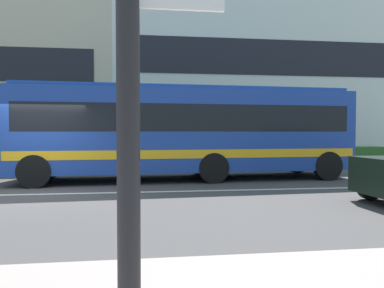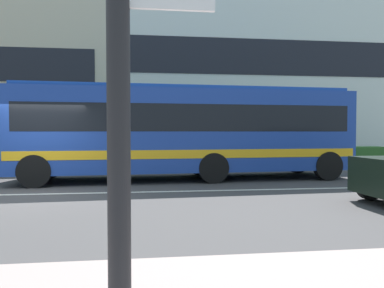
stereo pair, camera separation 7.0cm
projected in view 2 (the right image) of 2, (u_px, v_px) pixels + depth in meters
The scene contains 5 objects.
ground_plane at pixel (30, 194), 9.91m from camera, with size 160.00×160.00×0.00m, color #464344.
lane_centre_line at pixel (30, 194), 9.91m from camera, with size 60.00×0.16×0.01m, color silver.
hedge_row_far at pixel (166, 158), 17.02m from camera, with size 21.64×1.10×0.95m, color #316428.
apartment_block_right at pixel (245, 84), 27.41m from camera, with size 18.22×11.71×10.45m.
transit_bus at pixel (186, 129), 13.04m from camera, with size 11.76×3.20×3.22m.
Camera 2 is at (3.08, -10.33, 1.68)m, focal length 34.49 mm.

